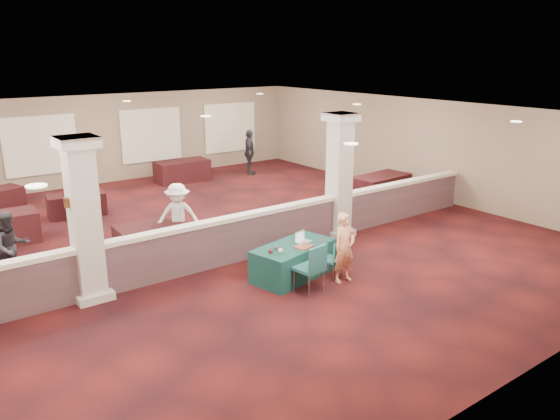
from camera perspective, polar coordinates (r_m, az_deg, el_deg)
ground at (r=14.05m, az=-7.28°, el=-3.31°), size 16.00×16.00×0.00m
wall_back at (r=20.85m, az=-18.41°, el=6.98°), size 16.00×0.04×3.20m
wall_front at (r=7.95m, az=22.22°, el=-7.84°), size 16.00×0.04×3.20m
wall_right at (r=18.73m, az=14.47°, el=6.32°), size 0.04×16.00×3.20m
ceiling at (r=13.33m, az=-7.78°, el=9.76°), size 16.00×16.00×0.02m
partition_wall at (r=12.64m, az=-4.02°, el=-2.75°), size 15.60×0.28×1.10m
column_left at (r=10.94m, az=-19.76°, el=-0.86°), size 0.72×0.72×3.20m
column_right at (r=14.12m, az=6.22°, el=3.74°), size 0.72×0.72×3.20m
sconce_left at (r=10.78m, az=-21.36°, el=0.73°), size 0.12×0.12×0.18m
sconce_right at (r=10.93m, az=-18.55°, el=1.21°), size 0.12×0.12×0.18m
near_table at (r=11.75m, az=1.40°, el=-5.32°), size 2.01×1.32×0.71m
conf_chair_main at (r=11.67m, az=5.68°, el=-4.86°), size 0.51×0.52×0.83m
conf_chair_side at (r=10.88m, az=3.43°, el=-5.76°), size 0.57×0.58×1.03m
woman at (r=11.45m, az=6.74°, el=-3.91°), size 0.54×0.36×1.50m
far_table_front_center at (r=13.60m, az=-13.27°, el=-2.78°), size 1.71×0.91×0.68m
far_table_front_right at (r=18.05m, az=10.44°, el=2.33°), size 2.07×1.15×0.81m
far_table_back_center at (r=17.18m, az=-20.49°, el=0.55°), size 1.70×1.01×0.65m
far_table_back_right at (r=20.62m, az=-10.18°, el=4.04°), size 1.98×1.07×0.78m
attendee_a at (r=12.57m, az=-26.24°, el=-3.54°), size 0.82×0.55×1.56m
attendee_b at (r=13.51m, az=-10.60°, el=-0.63°), size 1.14×0.91×1.63m
attendee_c at (r=21.40m, az=-3.20°, el=6.04°), size 0.97×1.13×1.75m
attendee_d at (r=16.18m, az=-19.95°, el=1.51°), size 0.90×0.64×1.65m
laptop_base at (r=11.81m, az=2.49°, el=-3.33°), size 0.36×0.29×0.02m
laptop_screen at (r=11.84m, az=2.07°, el=-2.69°), size 0.32×0.08×0.21m
screen_glow at (r=11.84m, az=2.10°, el=-2.76°), size 0.29×0.07×0.19m
knitting at (r=11.51m, az=2.50°, el=-3.83°), size 0.45×0.37×0.03m
yarn_cream at (r=11.16m, az=0.05°, el=-4.26°), size 0.11×0.11×0.11m
yarn_red at (r=11.15m, az=-1.01°, el=-4.31°), size 0.10×0.10×0.10m
yarn_grey at (r=11.36m, az=-0.45°, el=-3.90°), size 0.10×0.10×0.10m
scissors at (r=11.94m, az=4.35°, el=-3.16°), size 0.12×0.05×0.01m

